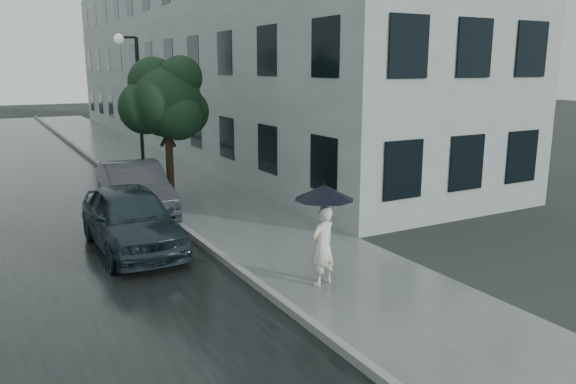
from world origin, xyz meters
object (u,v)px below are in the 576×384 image
street_tree (166,101)px  car_near (131,218)px  pedestrian (323,246)px  car_far (134,189)px  lamp_post (135,102)px

street_tree → car_near: size_ratio=1.04×
pedestrian → car_near: bearing=-72.2°
street_tree → car_near: street_tree is taller
pedestrian → car_far: 7.33m
street_tree → lamp_post: bearing=96.2°
car_near → car_far: car_far is taller
car_near → street_tree: bearing=61.5°
street_tree → car_far: street_tree is taller
pedestrian → lamp_post: bearing=-101.9°
pedestrian → car_far: (-1.81, 7.10, -0.05)m
pedestrian → street_tree: 8.37m
car_near → car_far: bearing=74.4°
car_near → car_far: size_ratio=0.97×
car_near → lamp_post: bearing=73.9°
car_near → pedestrian: bearing=-56.3°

